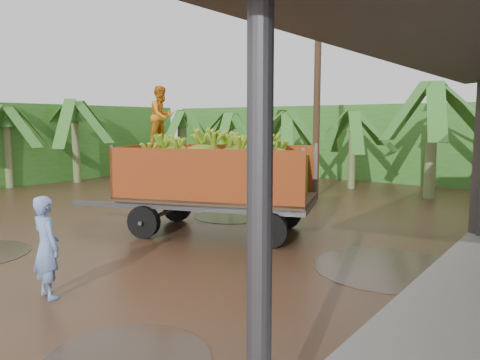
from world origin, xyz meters
TOP-DOWN VIEW (x-y plane):
  - ground at (0.00, 0.00)m, footprint 100.00×100.00m
  - hedge_north at (-2.00, 16.00)m, footprint 22.00×3.00m
  - hedge_west at (-14.00, 4.00)m, footprint 3.00×18.00m
  - banana_trailer at (-0.16, 2.37)m, footprint 6.58×3.82m
  - man_blue at (0.46, -2.64)m, footprint 0.65×0.47m
  - utility_pole at (-0.62, 8.49)m, footprint 1.20×0.24m
  - banana_plants at (-4.28, 8.01)m, footprint 24.16×19.89m

SIDE VIEW (x-z plane):
  - ground at x=0.00m, z-range 0.00..0.00m
  - man_blue at x=0.46m, z-range 0.00..1.65m
  - banana_trailer at x=-0.16m, z-range -0.43..3.29m
  - banana_plants at x=-4.28m, z-range -0.38..3.94m
  - hedge_north at x=-2.00m, z-range 0.00..3.60m
  - hedge_west at x=-14.00m, z-range 0.00..3.60m
  - utility_pole at x=-0.62m, z-range 0.06..7.86m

